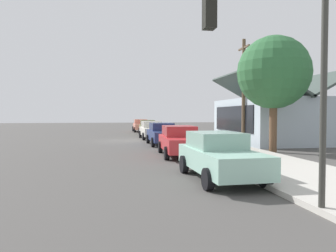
% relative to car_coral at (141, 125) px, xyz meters
% --- Properties ---
extents(ground_plane, '(120.00, 120.00, 0.00)m').
position_rel_car_coral_xyz_m(ground_plane, '(14.06, -2.67, -0.81)').
color(ground_plane, '#4C4947').
extents(sidewalk_curb, '(60.00, 4.20, 0.16)m').
position_rel_car_coral_xyz_m(sidewalk_curb, '(14.06, 2.93, -0.73)').
color(sidewalk_curb, beige).
rests_on(sidewalk_curb, ground).
extents(car_coral, '(4.54, 2.00, 1.59)m').
position_rel_car_coral_xyz_m(car_coral, '(0.00, 0.00, 0.00)').
color(car_coral, '#EA8C75').
rests_on(car_coral, ground).
extents(car_olive, '(4.91, 2.11, 1.59)m').
position_rel_car_coral_xyz_m(car_olive, '(6.06, 0.22, 0.00)').
color(car_olive, olive).
rests_on(car_olive, ground).
extents(car_ivory, '(4.84, 2.09, 1.59)m').
position_rel_car_coral_xyz_m(car_ivory, '(12.04, -0.07, 0.00)').
color(car_ivory, silver).
rests_on(car_ivory, ground).
extents(car_navy, '(4.78, 2.01, 1.59)m').
position_rel_car_coral_xyz_m(car_navy, '(17.95, -0.03, 0.00)').
color(car_navy, navy).
rests_on(car_navy, ground).
extents(car_cherry, '(4.95, 2.23, 1.59)m').
position_rel_car_coral_xyz_m(car_cherry, '(24.17, -0.03, 0.00)').
color(car_cherry, red).
rests_on(car_cherry, ground).
extents(car_seafoam, '(4.62, 2.12, 1.59)m').
position_rel_car_coral_xyz_m(car_seafoam, '(30.53, -0.02, 0.00)').
color(car_seafoam, '#9ED1BC').
rests_on(car_seafoam, ground).
extents(storefront_building, '(9.93, 7.58, 5.50)m').
position_rel_car_coral_xyz_m(storefront_building, '(17.26, 9.31, 1.05)').
color(storefront_building, '#ADBCC6').
rests_on(storefront_building, ground).
extents(shade_tree, '(4.22, 4.22, 6.77)m').
position_rel_car_coral_xyz_m(shade_tree, '(23.68, 5.64, 3.81)').
color(shade_tree, brown).
rests_on(shade_tree, ground).
extents(traffic_light_main, '(0.37, 2.79, 5.20)m').
position_rel_car_coral_xyz_m(traffic_light_main, '(34.67, -0.13, 2.68)').
color(traffic_light_main, '#383833').
rests_on(traffic_light_main, ground).
extents(utility_pole_wooden, '(1.80, 0.24, 7.50)m').
position_rel_car_coral_xyz_m(utility_pole_wooden, '(19.62, 5.53, 3.11)').
color(utility_pole_wooden, brown).
rests_on(utility_pole_wooden, ground).
extents(fire_hydrant_red, '(0.22, 0.22, 0.71)m').
position_rel_car_coral_xyz_m(fire_hydrant_red, '(8.33, 1.53, -0.32)').
color(fire_hydrant_red, red).
rests_on(fire_hydrant_red, sidewalk_curb).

